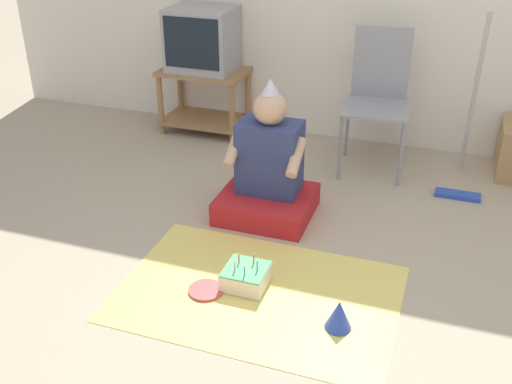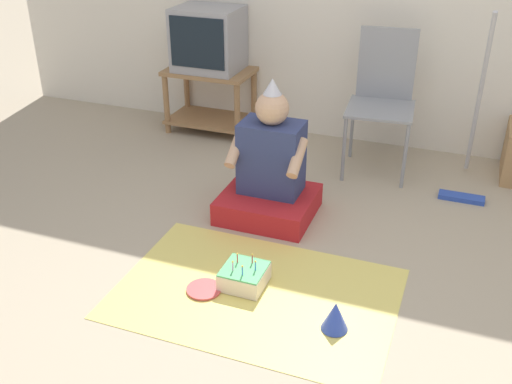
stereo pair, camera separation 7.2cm
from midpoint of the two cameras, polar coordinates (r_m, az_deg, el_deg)
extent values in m
plane|color=tan|center=(2.84, 4.71, -11.79)|extent=(16.00, 16.00, 0.00)
cube|color=#997047|center=(4.70, -5.46, 11.33)|extent=(0.66, 0.42, 0.03)
cube|color=#997047|center=(4.82, -5.25, 6.88)|extent=(0.66, 0.42, 0.02)
cylinder|color=#997047|center=(4.75, -9.52, 8.31)|extent=(0.04, 0.04, 0.49)
cylinder|color=#997047|center=(4.50, -2.75, 7.58)|extent=(0.04, 0.04, 0.49)
cylinder|color=#997047|center=(5.04, -7.65, 9.61)|extent=(0.04, 0.04, 0.49)
cylinder|color=#997047|center=(4.81, -1.19, 8.96)|extent=(0.04, 0.04, 0.49)
cube|color=#99999E|center=(4.64, -5.58, 14.28)|extent=(0.48, 0.40, 0.47)
cube|color=black|center=(4.46, -6.68, 13.86)|extent=(0.42, 0.01, 0.37)
cube|color=gray|center=(4.06, 10.85, 7.87)|extent=(0.47, 0.47, 0.02)
cube|color=gray|center=(4.18, 11.38, 11.94)|extent=(0.38, 0.05, 0.49)
cylinder|color=gray|center=(3.97, 7.52, 4.15)|extent=(0.02, 0.02, 0.45)
cylinder|color=gray|center=(3.95, 13.14, 3.52)|extent=(0.02, 0.02, 0.45)
cylinder|color=gray|center=(4.34, 8.21, 6.20)|extent=(0.02, 0.02, 0.45)
cylinder|color=gray|center=(4.32, 13.38, 5.62)|extent=(0.02, 0.02, 0.45)
cube|color=#2D4CB2|center=(4.00, 18.15, -0.27)|extent=(0.28, 0.09, 0.03)
cylinder|color=#B7B7BC|center=(3.98, 19.55, 8.51)|extent=(0.03, 0.46, 1.14)
cube|color=red|center=(3.58, 0.44, -1.15)|extent=(0.54, 0.49, 0.14)
cube|color=navy|center=(3.50, 0.72, 3.31)|extent=(0.36, 0.24, 0.43)
sphere|color=tan|center=(3.38, 0.75, 7.98)|extent=(0.19, 0.19, 0.19)
cone|color=silver|center=(3.34, 0.76, 10.02)|extent=(0.11, 0.11, 0.09)
cylinder|color=tan|center=(3.44, -2.73, 4.15)|extent=(0.06, 0.23, 0.19)
cylinder|color=tan|center=(3.33, 3.22, 3.31)|extent=(0.06, 0.23, 0.19)
cube|color=#EAD666|center=(2.97, -0.48, -9.58)|extent=(1.35, 0.92, 0.01)
cube|color=#F4E0C6|center=(3.00, -1.66, -8.09)|extent=(0.21, 0.21, 0.09)
cube|color=#4CB266|center=(2.97, -1.67, -7.33)|extent=(0.21, 0.21, 0.01)
cylinder|color=#4C7FE5|center=(2.94, -0.58, -7.16)|extent=(0.01, 0.01, 0.05)
sphere|color=#FFCC4C|center=(2.92, -0.59, -6.64)|extent=(0.01, 0.01, 0.01)
cylinder|color=#EA4C4C|center=(2.99, -0.91, -6.49)|extent=(0.01, 0.01, 0.05)
sphere|color=#FFCC4C|center=(2.97, -0.91, -5.97)|extent=(0.01, 0.01, 0.01)
cylinder|color=#EA4C4C|center=(2.99, -2.33, -6.46)|extent=(0.01, 0.01, 0.05)
sphere|color=#FFCC4C|center=(2.98, -2.34, -5.94)|extent=(0.01, 0.01, 0.01)
cylinder|color=#E58CCC|center=(2.94, -2.75, -7.21)|extent=(0.01, 0.01, 0.05)
sphere|color=#FFCC4C|center=(2.92, -2.76, -6.69)|extent=(0.01, 0.01, 0.01)
cylinder|color=#4C7FE5|center=(2.91, -1.81, -7.63)|extent=(0.01, 0.01, 0.05)
sphere|color=#FFCC4C|center=(2.89, -1.82, -7.10)|extent=(0.01, 0.01, 0.01)
cone|color=blue|center=(2.75, 7.13, -11.52)|extent=(0.12, 0.12, 0.14)
cylinder|color=#D84C4C|center=(2.99, -5.49, -9.28)|extent=(0.17, 0.17, 0.01)
camera|label=1|loc=(0.04, -90.66, -0.35)|focal=42.00mm
camera|label=2|loc=(0.04, 89.34, 0.35)|focal=42.00mm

